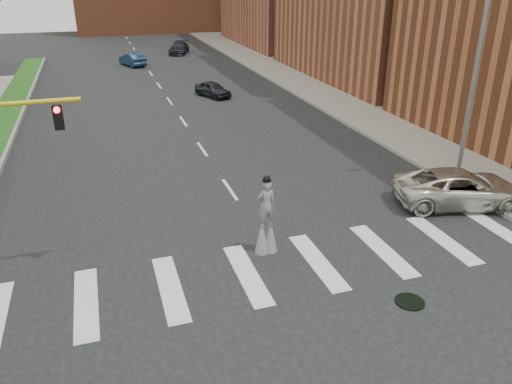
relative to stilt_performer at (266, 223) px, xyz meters
name	(u,v)px	position (x,y,z in m)	size (l,w,h in m)	color
ground_plane	(294,284)	(0.20, -2.22, -1.17)	(160.00, 160.00, 0.00)	black
median_curb	(14,134)	(-10.25, 17.78, -1.03)	(0.20, 60.00, 0.28)	gray
sidewalk_right	(322,92)	(12.70, 22.78, -1.08)	(5.00, 90.00, 0.18)	gray
manhole	(410,302)	(3.20, -4.22, -1.15)	(0.90, 0.90, 0.04)	black
streetlight	(473,77)	(11.11, 3.78, 3.73)	(2.05, 0.20, 9.00)	slate
stilt_performer	(266,223)	(0.00, 0.00, 0.00)	(0.84, 0.52, 2.95)	#302113
suv_crossing	(460,188)	(9.20, 1.21, -0.40)	(2.56, 5.55, 1.54)	beige
car_near	(213,89)	(3.76, 24.19, -0.57)	(1.42, 3.53, 1.20)	black
car_mid	(132,59)	(-1.07, 40.72, -0.50)	(1.42, 4.07, 1.34)	navy
car_far	(179,48)	(5.10, 47.60, -0.49)	(1.91, 4.69, 1.36)	black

